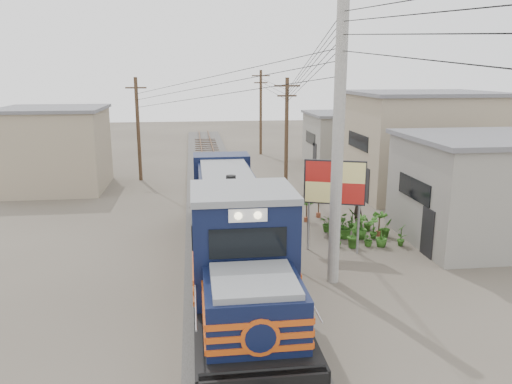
{
  "coord_description": "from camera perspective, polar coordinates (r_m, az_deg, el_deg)",
  "views": [
    {
      "loc": [
        -1.36,
        -16.7,
        7.34
      ],
      "look_at": [
        1.34,
        4.4,
        2.2
      ],
      "focal_mm": 35.0,
      "sensor_mm": 36.0,
      "label": 1
    }
  ],
  "objects": [
    {
      "name": "vendor",
      "position": [
        24.92,
        11.55,
        -1.78
      ],
      "size": [
        0.75,
        0.7,
        1.72
      ],
      "primitive_type": "imported",
      "rotation": [
        0.0,
        0.0,
        3.77
      ],
      "color": "black",
      "rests_on": "ground"
    },
    {
      "name": "ballast",
      "position": [
        27.7,
        -4.24,
        -1.65
      ],
      "size": [
        3.6,
        70.0,
        0.16
      ],
      "primitive_type": "cube",
      "color": "#595651",
      "rests_on": "ground"
    },
    {
      "name": "market_umbrella",
      "position": [
        23.38,
        8.86,
        0.01
      ],
      "size": [
        2.27,
        2.27,
        2.18
      ],
      "rotation": [
        0.0,
        0.0,
        -0.16
      ],
      "color": "black",
      "rests_on": "ground"
    },
    {
      "name": "wooden_pole_left",
      "position": [
        35.08,
        -13.33,
        7.23
      ],
      "size": [
        1.6,
        0.24,
        7.0
      ],
      "color": "#4C3826",
      "rests_on": "ground"
    },
    {
      "name": "wooden_pole_mid",
      "position": [
        31.47,
        3.5,
        6.88
      ],
      "size": [
        1.6,
        0.24,
        7.0
      ],
      "color": "#4C3826",
      "rests_on": "ground"
    },
    {
      "name": "ground",
      "position": [
        18.29,
        -2.46,
        -10.08
      ],
      "size": [
        120.0,
        120.0,
        0.0
      ],
      "primitive_type": "plane",
      "color": "#473F35",
      "rests_on": "ground"
    },
    {
      "name": "shophouse_mid",
      "position": [
        32.15,
        18.38,
        5.33
      ],
      "size": [
        8.4,
        7.35,
        6.2
      ],
      "color": "gray",
      "rests_on": "ground"
    },
    {
      "name": "track",
      "position": [
        27.66,
        -4.24,
        -1.29
      ],
      "size": [
        1.15,
        70.0,
        0.12
      ],
      "color": "#51331E",
      "rests_on": "ground"
    },
    {
      "name": "shophouse_left",
      "position": [
        34.15,
        -21.96,
        4.64
      ],
      "size": [
        6.3,
        6.3,
        5.2
      ],
      "color": "gray",
      "rests_on": "ground"
    },
    {
      "name": "shophouse_front",
      "position": [
        24.05,
        25.23,
        0.32
      ],
      "size": [
        7.35,
        6.3,
        4.7
      ],
      "color": "gray",
      "rests_on": "ground"
    },
    {
      "name": "locomotive",
      "position": [
        18.19,
        -2.67,
        -4.35
      ],
      "size": [
        2.96,
        16.11,
        3.99
      ],
      "color": "black",
      "rests_on": "ground"
    },
    {
      "name": "plant_nursery",
      "position": [
        22.92,
        11.36,
        -4.1
      ],
      "size": [
        3.36,
        3.07,
        1.1
      ],
      "color": "#2C5E1B",
      "rests_on": "ground"
    },
    {
      "name": "billboard",
      "position": [
        20.52,
        8.98,
        0.84
      ],
      "size": [
        2.4,
        0.97,
        3.88
      ],
      "rotation": [
        0.0,
        0.0,
        -0.35
      ],
      "color": "#99999E",
      "rests_on": "ground"
    },
    {
      "name": "wooden_pole_far",
      "position": [
        45.25,
        0.55,
        9.26
      ],
      "size": [
        1.6,
        0.24,
        7.5
      ],
      "color": "#4C3826",
      "rests_on": "ground"
    },
    {
      "name": "power_lines",
      "position": [
        25.23,
        -4.68,
        14.05
      ],
      "size": [
        9.65,
        19.0,
        3.3
      ],
      "color": "black",
      "rests_on": "ground"
    },
    {
      "name": "shophouse_back",
      "position": [
        40.96,
        10.38,
        6.03
      ],
      "size": [
        6.3,
        6.3,
        4.2
      ],
      "color": "gray",
      "rests_on": "ground"
    },
    {
      "name": "utility_pole_main",
      "position": [
        17.08,
        9.35,
        5.53
      ],
      "size": [
        0.4,
        0.4,
        10.0
      ],
      "color": "#9E9B93",
      "rests_on": "ground"
    }
  ]
}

